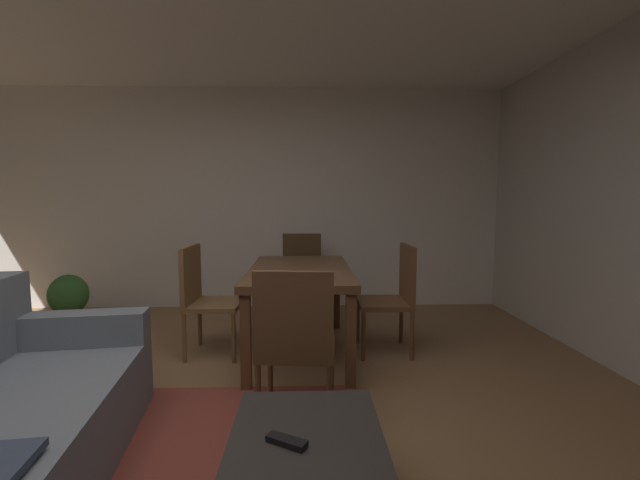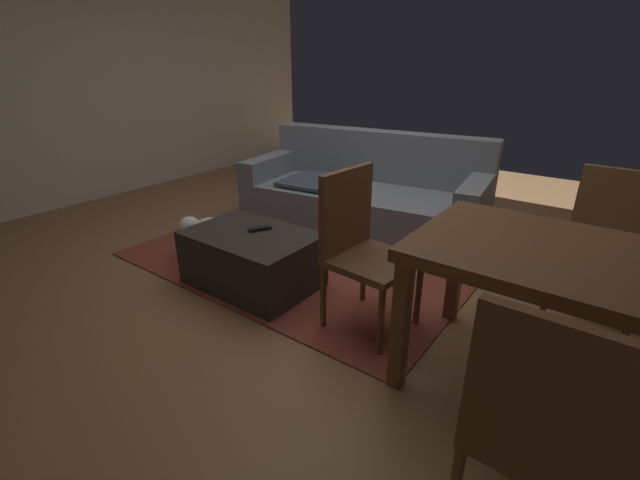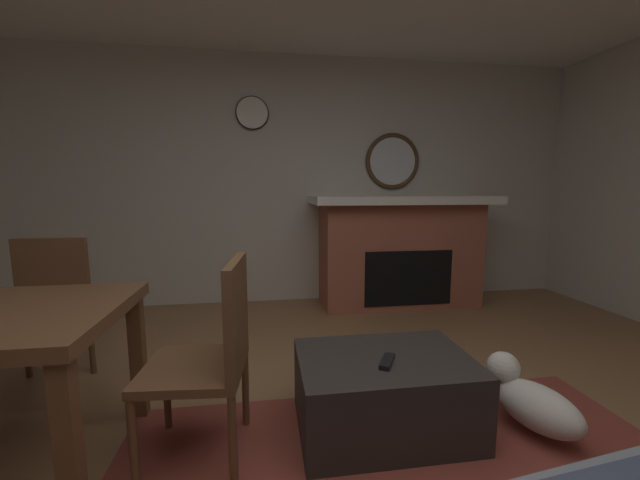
{
  "view_description": "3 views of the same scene",
  "coord_description": "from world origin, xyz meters",
  "px_view_note": "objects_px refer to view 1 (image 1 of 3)",
  "views": [
    {
      "loc": [
        -1.74,
        -0.63,
        1.31
      ],
      "look_at": [
        0.48,
        -0.71,
        1.09
      ],
      "focal_mm": 22.65,
      "sensor_mm": 36.0,
      "label": 1
    },
    {
      "loc": [
        1.66,
        -2.51,
        1.49
      ],
      "look_at": [
        0.53,
        -0.99,
        0.68
      ],
      "focal_mm": 23.95,
      "sensor_mm": 36.0,
      "label": 2
    },
    {
      "loc": [
        0.27,
        1.08,
        1.24
      ],
      "look_at": [
        0.01,
        -0.68,
        1.0
      ],
      "focal_mm": 20.83,
      "sensor_mm": 36.0,
      "label": 3
    }
  ],
  "objects_px": {
    "potted_plant": "(69,299)",
    "dining_chair_west": "(296,338)",
    "dining_chair_north": "(204,293)",
    "tv_remote": "(287,441)",
    "dining_table": "(300,278)",
    "dining_chair_south": "(395,292)",
    "dining_chair_east": "(302,270)"
  },
  "relations": [
    {
      "from": "tv_remote",
      "to": "potted_plant",
      "type": "xyz_separation_m",
      "value": [
        2.64,
        2.32,
        -0.08
      ]
    },
    {
      "from": "tv_remote",
      "to": "dining_chair_east",
      "type": "relative_size",
      "value": 0.17
    },
    {
      "from": "dining_chair_west",
      "to": "potted_plant",
      "type": "bearing_deg",
      "value": 52.02
    },
    {
      "from": "dining_chair_east",
      "to": "dining_chair_south",
      "type": "bearing_deg",
      "value": -144.46
    },
    {
      "from": "dining_table",
      "to": "dining_chair_south",
      "type": "xyz_separation_m",
      "value": [
        -0.0,
        -0.81,
        -0.13
      ]
    },
    {
      "from": "dining_table",
      "to": "potted_plant",
      "type": "relative_size",
      "value": 2.62
    },
    {
      "from": "tv_remote",
      "to": "dining_chair_north",
      "type": "distance_m",
      "value": 2.11
    },
    {
      "from": "dining_chair_north",
      "to": "potted_plant",
      "type": "height_order",
      "value": "dining_chair_north"
    },
    {
      "from": "potted_plant",
      "to": "dining_chair_west",
      "type": "bearing_deg",
      "value": -127.98
    },
    {
      "from": "dining_chair_north",
      "to": "dining_chair_west",
      "type": "bearing_deg",
      "value": -144.7
    },
    {
      "from": "dining_chair_south",
      "to": "dining_chair_north",
      "type": "height_order",
      "value": "same"
    },
    {
      "from": "tv_remote",
      "to": "dining_chair_west",
      "type": "xyz_separation_m",
      "value": [
        0.82,
        -0.01,
        0.12
      ]
    },
    {
      "from": "tv_remote",
      "to": "dining_chair_east",
      "type": "distance_m",
      "value": 3.09
    },
    {
      "from": "tv_remote",
      "to": "dining_chair_south",
      "type": "relative_size",
      "value": 0.17
    },
    {
      "from": "tv_remote",
      "to": "dining_table",
      "type": "height_order",
      "value": "dining_table"
    },
    {
      "from": "dining_table",
      "to": "dining_chair_north",
      "type": "xyz_separation_m",
      "value": [
        0.0,
        0.81,
        -0.13
      ]
    },
    {
      "from": "dining_chair_west",
      "to": "dining_chair_north",
      "type": "height_order",
      "value": "same"
    },
    {
      "from": "dining_chair_south",
      "to": "potted_plant",
      "type": "relative_size",
      "value": 1.64
    },
    {
      "from": "potted_plant",
      "to": "dining_chair_south",
      "type": "bearing_deg",
      "value": -102.34
    },
    {
      "from": "dining_chair_west",
      "to": "dining_chair_east",
      "type": "xyz_separation_m",
      "value": [
        2.27,
        -0.01,
        0.0
      ]
    },
    {
      "from": "potted_plant",
      "to": "dining_chair_east",
      "type": "bearing_deg",
      "value": -79.25
    },
    {
      "from": "dining_chair_north",
      "to": "dining_chair_south",
      "type": "bearing_deg",
      "value": -90.19
    },
    {
      "from": "dining_chair_south",
      "to": "tv_remote",
      "type": "bearing_deg",
      "value": 156.84
    },
    {
      "from": "dining_chair_east",
      "to": "dining_chair_north",
      "type": "bearing_deg",
      "value": 144.16
    },
    {
      "from": "tv_remote",
      "to": "dining_chair_west",
      "type": "relative_size",
      "value": 0.17
    },
    {
      "from": "dining_chair_north",
      "to": "dining_table",
      "type": "bearing_deg",
      "value": -90.31
    },
    {
      "from": "dining_chair_north",
      "to": "potted_plant",
      "type": "distance_m",
      "value": 1.69
    },
    {
      "from": "dining_chair_west",
      "to": "dining_chair_south",
      "type": "bearing_deg",
      "value": -35.93
    },
    {
      "from": "dining_chair_south",
      "to": "potted_plant",
      "type": "distance_m",
      "value": 3.24
    },
    {
      "from": "dining_chair_west",
      "to": "dining_chair_north",
      "type": "bearing_deg",
      "value": 35.3
    },
    {
      "from": "dining_chair_south",
      "to": "dining_chair_north",
      "type": "relative_size",
      "value": 1.0
    },
    {
      "from": "dining_chair_north",
      "to": "potted_plant",
      "type": "relative_size",
      "value": 1.64
    }
  ]
}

